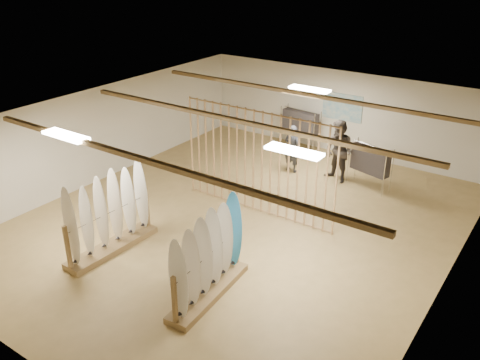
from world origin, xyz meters
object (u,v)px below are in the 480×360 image
Objects in this scene: clothing_rack_a at (300,123)px; clothing_rack_b at (370,160)px; rack_left at (110,225)px; shopper_a at (292,145)px; rack_right at (208,268)px; shopper_b at (339,148)px.

clothing_rack_a reaches higher than clothing_rack_b.
clothing_rack_a is at bearing 88.64° from rack_left.
rack_left reaches higher than clothing_rack_a.
clothing_rack_b is (3.13, -1.58, -0.08)m from clothing_rack_a.
rack_left is 8.17m from clothing_rack_a.
rack_right is at bearing 109.70° from shopper_a.
shopper_a is (1.17, 6.38, 0.19)m from rack_left.
clothing_rack_b is at bearing 20.49° from shopper_b.
shopper_b is (1.49, 0.13, 0.21)m from shopper_a.
clothing_rack_a is 1.90m from shopper_a.
clothing_rack_a is 0.69× the size of shopper_b.
clothing_rack_b is at bearing 78.96° from rack_right.
clothing_rack_b is at bearing 63.22° from rack_left.
clothing_rack_a is (0.48, 8.15, 0.30)m from rack_left.
rack_right is at bearing -66.61° from clothing_rack_a.
shopper_b is at bearing -160.20° from clothing_rack_b.
rack_right is 6.59m from shopper_b.
clothing_rack_b is at bearing -19.66° from clothing_rack_a.
clothing_rack_b is (3.62, 6.58, 0.22)m from rack_left.
rack_right is 6.67m from shopper_a.
clothing_rack_b is 0.98m from shopper_b.
rack_left is 2.89m from rack_right.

